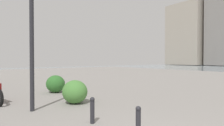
# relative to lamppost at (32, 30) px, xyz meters

# --- Properties ---
(building_highrise) EXTENTS (12.26, 15.44, 21.03)m
(building_highrise) POSITION_rel_lamppost_xyz_m (30.12, -61.86, 7.79)
(building_highrise) COLOR #9E9384
(building_highrise) RESTS_ON ground
(lamppost) EXTENTS (0.98, 0.28, 4.10)m
(lamppost) POSITION_rel_lamppost_xyz_m (0.00, 0.00, 0.00)
(lamppost) COLOR #232328
(lamppost) RESTS_ON ground
(bollard_near) EXTENTS (0.13, 0.13, 0.66)m
(bollard_near) POSITION_rel_lamppost_xyz_m (-3.52, -1.48, -2.38)
(bollard_near) COLOR #232328
(bollard_near) RESTS_ON ground
(bollard_mid) EXTENTS (0.13, 0.13, 0.71)m
(bollard_mid) POSITION_rel_lamppost_xyz_m (-2.25, -1.01, -2.35)
(bollard_mid) COLOR #232328
(bollard_mid) RESTS_ON ground
(shrub_low) EXTENTS (1.06, 0.95, 0.90)m
(shrub_low) POSITION_rel_lamppost_xyz_m (3.03, -1.86, -2.27)
(shrub_low) COLOR #2D6628
(shrub_low) RESTS_ON ground
(shrub_round) EXTENTS (1.07, 0.97, 0.91)m
(shrub_round) POSITION_rel_lamppost_xyz_m (0.17, -1.63, -2.27)
(shrub_round) COLOR #477F38
(shrub_round) RESTS_ON ground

